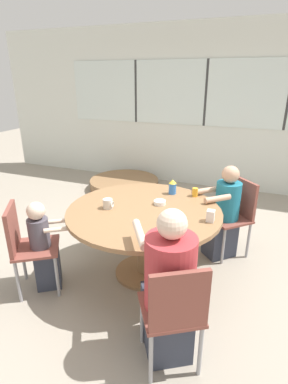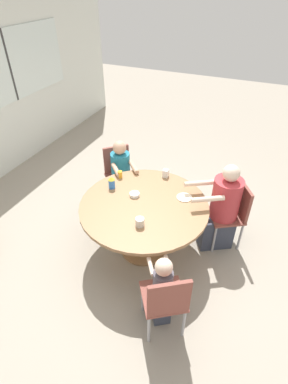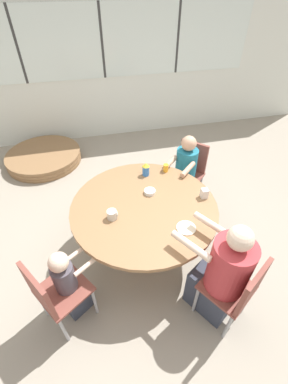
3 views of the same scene
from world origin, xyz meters
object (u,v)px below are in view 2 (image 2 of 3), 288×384
Objects in this scene: juice_glass at (120,174)px; coffee_mug at (140,222)px; chair_for_man_blue_shirt at (234,210)px; sippy_cup at (112,182)px; person_toddler at (162,291)px; chair_for_woman_green_shirt at (119,170)px; chair_for_toddler at (166,300)px; person_woman_green_shirt at (122,178)px; milk_carton_small at (166,173)px; person_man_blue_shirt at (220,211)px; bowl_white_shallow at (135,194)px.

coffee_mug is at bearing -139.78° from juice_glass.
sippy_cup reaches higher than chair_for_man_blue_shirt.
person_toddler reaches higher than sippy_cup.
chair_for_woman_green_shirt is 0.79m from sippy_cup.
chair_for_toddler is 0.83m from coffee_mug.
milk_carton_small is (-0.06, -0.68, 0.30)m from person_woman_green_shirt.
person_toddler is (0.13, 0.09, -0.10)m from chair_for_toddler.
chair_for_toddler is (-1.52, 0.33, 0.00)m from chair_for_man_blue_shirt.
chair_for_toddler is 0.82× the size of person_woman_green_shirt.
juice_glass is 0.88× the size of milk_carton_small.
person_man_blue_shirt is at bearing -100.38° from milk_carton_small.
bowl_white_shallow is at bearing 94.13° from person_toddler.
person_woman_green_shirt is (-0.12, -0.11, -0.04)m from chair_for_woman_green_shirt.
chair_for_toddler is 1.58m from sippy_cup.
person_toddler is at bearing -141.99° from bowl_white_shallow.
chair_for_toddler is 2.08m from person_woman_green_shirt.
chair_for_man_blue_shirt is 1.45m from person_toddler.
chair_for_woman_green_shirt is at bearing 31.25° from juice_glass.
coffee_mug is 0.77m from sippy_cup.
juice_glass is at bearing 3.52° from sippy_cup.
person_woman_green_shirt is at bearing 94.74° from person_toddler.
milk_carton_small reaches higher than coffee_mug.
coffee_mug is 0.52m from bowl_white_shallow.
juice_glass reaches higher than bowl_white_shallow.
juice_glass is at bearing 72.05° from person_woman_green_shirt.
chair_for_man_blue_shirt is 7.33× the size of bowl_white_shallow.
person_woman_green_shirt is 1.32m from coffee_mug.
milk_carton_small reaches higher than juice_glass.
juice_glass is at bearing 50.38° from bowl_white_shallow.
bowl_white_shallow is at bearing 93.64° from chair_for_toddler.
chair_for_toddler is 1.70m from milk_carton_small.
coffee_mug is (-1.15, -0.87, 0.26)m from chair_for_woman_green_shirt.
person_man_blue_shirt is at bearing -68.29° from bowl_white_shallow.
person_woman_green_shirt is at bearing 39.55° from bowl_white_shallow.
person_man_blue_shirt reaches higher than bowl_white_shallow.
person_toddler is (-1.30, 0.28, -0.09)m from person_man_blue_shirt.
chair_for_woman_green_shirt is 0.56m from juice_glass.
bowl_white_shallow is at bearing 86.14° from person_woman_green_shirt.
person_man_blue_shirt is (-0.09, 0.14, -0.00)m from chair_for_man_blue_shirt.
milk_carton_small is at bearing 131.97° from person_woman_green_shirt.
bowl_white_shallow is at bearing 31.53° from coffee_mug.
milk_carton_small is (0.25, -0.54, 0.01)m from juice_glass.
sippy_cup is 0.25m from juice_glass.
coffee_mug is at bearing 97.54° from chair_for_toddler.
chair_for_man_blue_shirt is 5.38× the size of sippy_cup.
person_man_blue_shirt is at bearing 90.00° from chair_for_man_blue_shirt.
milk_carton_small is 0.57m from bowl_white_shallow.
chair_for_woman_green_shirt reaches higher than juice_glass.
sippy_cup is (-0.44, 1.46, 0.29)m from chair_for_man_blue_shirt.
coffee_mug is at bearing 108.03° from person_man_blue_shirt.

